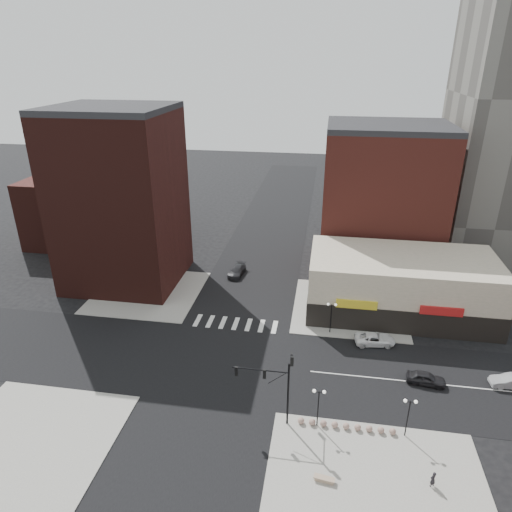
# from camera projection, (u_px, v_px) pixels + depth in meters

# --- Properties ---
(ground) EXTENTS (240.00, 240.00, 0.00)m
(ground) POSITION_uv_depth(u_px,v_px,m) (222.00, 362.00, 51.79)
(ground) COLOR black
(ground) RESTS_ON ground
(road_ew) EXTENTS (200.00, 14.00, 0.02)m
(road_ew) POSITION_uv_depth(u_px,v_px,m) (222.00, 362.00, 51.79)
(road_ew) COLOR black
(road_ew) RESTS_ON ground
(road_ns) EXTENTS (14.00, 200.00, 0.02)m
(road_ns) POSITION_uv_depth(u_px,v_px,m) (222.00, 362.00, 51.79)
(road_ns) COLOR black
(road_ns) RESTS_ON ground
(sidewalk_nw) EXTENTS (15.00, 15.00, 0.12)m
(sidewalk_nw) POSITION_uv_depth(u_px,v_px,m) (148.00, 292.00, 66.95)
(sidewalk_nw) COLOR gray
(sidewalk_nw) RESTS_ON ground
(sidewalk_ne) EXTENTS (15.00, 15.00, 0.12)m
(sidewalk_ne) POSITION_uv_depth(u_px,v_px,m) (349.00, 308.00, 62.73)
(sidewalk_ne) COLOR gray
(sidewalk_ne) RESTS_ON ground
(sidewalk_se) EXTENTS (18.00, 14.00, 0.12)m
(sidewalk_se) POSITION_uv_depth(u_px,v_px,m) (376.00, 488.00, 36.82)
(sidewalk_se) COLOR gray
(sidewalk_se) RESTS_ON ground
(sidewalk_sw) EXTENTS (15.00, 15.00, 0.12)m
(sidewalk_sw) POSITION_uv_depth(u_px,v_px,m) (28.00, 445.00, 40.80)
(sidewalk_sw) COLOR gray
(sidewalk_sw) RESTS_ON ground
(building_nw) EXTENTS (16.00, 15.00, 25.00)m
(building_nw) POSITION_uv_depth(u_px,v_px,m) (121.00, 201.00, 66.14)
(building_nw) COLOR #351511
(building_nw) RESTS_ON ground
(building_nw_low) EXTENTS (20.00, 18.00, 12.00)m
(building_nw_low) POSITION_uv_depth(u_px,v_px,m) (95.00, 207.00, 84.65)
(building_nw_low) COLOR #351511
(building_nw_low) RESTS_ON ground
(building_ne_midrise) EXTENTS (18.00, 15.00, 22.00)m
(building_ne_midrise) POSITION_uv_depth(u_px,v_px,m) (381.00, 201.00, 71.14)
(building_ne_midrise) COLOR maroon
(building_ne_midrise) RESTS_ON ground
(building_ne_row) EXTENTS (24.20, 12.20, 8.00)m
(building_ne_row) POSITION_uv_depth(u_px,v_px,m) (400.00, 289.00, 60.92)
(building_ne_row) COLOR beige
(building_ne_row) RESTS_ON ground
(traffic_signal) EXTENTS (5.59, 3.09, 7.77)m
(traffic_signal) POSITION_uv_depth(u_px,v_px,m) (278.00, 378.00, 41.66)
(traffic_signal) COLOR black
(traffic_signal) RESTS_ON ground
(street_lamp_se_a) EXTENTS (1.22, 0.32, 4.16)m
(street_lamp_se_a) POSITION_uv_depth(u_px,v_px,m) (319.00, 399.00, 41.64)
(street_lamp_se_a) COLOR black
(street_lamp_se_a) RESTS_ON sidewalk_se
(street_lamp_se_b) EXTENTS (1.22, 0.32, 4.16)m
(street_lamp_se_b) POSITION_uv_depth(u_px,v_px,m) (409.00, 409.00, 40.48)
(street_lamp_se_b) COLOR black
(street_lamp_se_b) RESTS_ON sidewalk_se
(street_lamp_ne) EXTENTS (1.22, 0.32, 4.16)m
(street_lamp_ne) POSITION_uv_depth(u_px,v_px,m) (331.00, 310.00, 55.92)
(street_lamp_ne) COLOR black
(street_lamp_ne) RESTS_ON sidewalk_ne
(bollard_row) EXTENTS (9.01, 0.61, 0.61)m
(bollard_row) POSITION_uv_depth(u_px,v_px,m) (346.00, 426.00, 42.41)
(bollard_row) COLOR #88695E
(bollard_row) RESTS_ON sidewalk_se
(white_suv) EXTENTS (5.07, 2.85, 1.34)m
(white_suv) POSITION_uv_depth(u_px,v_px,m) (375.00, 339.00, 54.86)
(white_suv) COLOR white
(white_suv) RESTS_ON ground
(dark_sedan_east) EXTENTS (4.19, 2.12, 1.37)m
(dark_sedan_east) POSITION_uv_depth(u_px,v_px,m) (426.00, 378.00, 48.23)
(dark_sedan_east) COLOR black
(dark_sedan_east) RESTS_ON ground
(silver_sedan) EXTENTS (4.24, 1.76, 1.37)m
(silver_sedan) POSITION_uv_depth(u_px,v_px,m) (511.00, 381.00, 47.79)
(silver_sedan) COLOR #A8A9AE
(silver_sedan) RESTS_ON ground
(dark_sedan_north) EXTENTS (2.50, 5.07, 1.42)m
(dark_sedan_north) POSITION_uv_depth(u_px,v_px,m) (237.00, 271.00, 71.99)
(dark_sedan_north) COLOR black
(dark_sedan_north) RESTS_ON ground
(pedestrian) EXTENTS (0.65, 0.62, 1.50)m
(pedestrian) POSITION_uv_depth(u_px,v_px,m) (433.00, 479.00, 36.60)
(pedestrian) COLOR black
(pedestrian) RESTS_ON sidewalk_se
(stone_bench) EXTENTS (1.78, 0.77, 0.40)m
(stone_bench) POSITION_uv_depth(u_px,v_px,m) (324.00, 479.00, 37.23)
(stone_bench) COLOR tan
(stone_bench) RESTS_ON sidewalk_se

